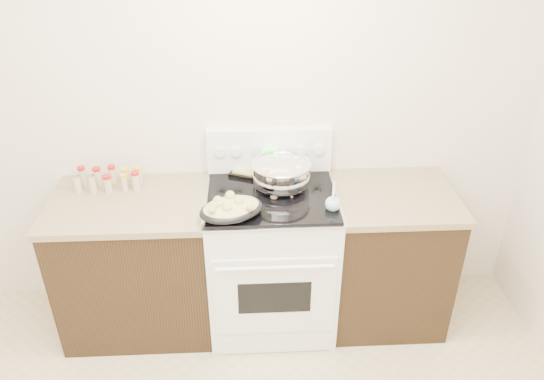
{
  "coord_description": "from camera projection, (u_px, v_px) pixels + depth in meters",
  "views": [
    {
      "loc": [
        0.22,
        -1.21,
        2.53
      ],
      "look_at": [
        0.35,
        1.37,
        1.0
      ],
      "focal_mm": 35.0,
      "sensor_mm": 36.0,
      "label": 1
    }
  ],
  "objects": [
    {
      "name": "counter_right",
      "position": [
        386.0,
        255.0,
        3.36
      ],
      "size": [
        0.73,
        0.67,
        0.92
      ],
      "color": "black",
      "rests_on": "ground"
    },
    {
      "name": "wooden_spoon",
      "position": [
        277.0,
        193.0,
        3.06
      ],
      "size": [
        0.13,
        0.23,
        0.04
      ],
      "color": "tan",
      "rests_on": "kitchen_range"
    },
    {
      "name": "baking_sheet",
      "position": [
        268.0,
        169.0,
        3.3
      ],
      "size": [
        0.49,
        0.42,
        0.05
      ],
      "color": "black",
      "rests_on": "kitchen_range"
    },
    {
      "name": "room_shell",
      "position": [
        170.0,
        226.0,
        1.45
      ],
      "size": [
        4.1,
        3.6,
        2.75
      ],
      "color": "silver",
      "rests_on": "ground"
    },
    {
      "name": "blue_ladle",
      "position": [
        333.0,
        202.0,
        2.93
      ],
      "size": [
        0.1,
        0.29,
        0.11
      ],
      "color": "#98D4E3",
      "rests_on": "kitchen_range"
    },
    {
      "name": "spice_jars",
      "position": [
        109.0,
        179.0,
        3.15
      ],
      "size": [
        0.39,
        0.15,
        0.13
      ],
      "color": "#BFB28C",
      "rests_on": "counter_left"
    },
    {
      "name": "mixing_bowl",
      "position": [
        281.0,
        175.0,
        3.11
      ],
      "size": [
        0.36,
        0.36,
        0.21
      ],
      "color": "silver",
      "rests_on": "kitchen_range"
    },
    {
      "name": "roasting_pan",
      "position": [
        231.0,
        208.0,
        2.85
      ],
      "size": [
        0.42,
        0.36,
        0.11
      ],
      "color": "black",
      "rests_on": "kitchen_range"
    },
    {
      "name": "kitchen_range",
      "position": [
        272.0,
        256.0,
        3.31
      ],
      "size": [
        0.78,
        0.73,
        1.22
      ],
      "color": "white",
      "rests_on": "ground"
    },
    {
      "name": "counter_left",
      "position": [
        138.0,
        263.0,
        3.29
      ],
      "size": [
        0.93,
        0.67,
        0.92
      ],
      "color": "black",
      "rests_on": "ground"
    }
  ]
}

